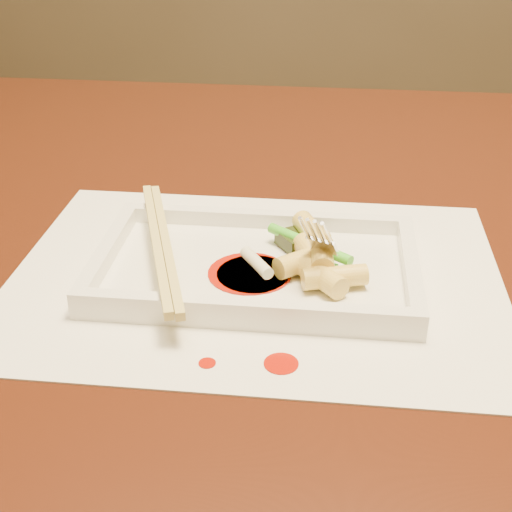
# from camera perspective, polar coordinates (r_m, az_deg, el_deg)

# --- Properties ---
(table) EXTENTS (1.40, 0.90, 0.75)m
(table) POSITION_cam_1_polar(r_m,az_deg,el_deg) (0.73, 3.82, -4.34)
(table) COLOR black
(table) RESTS_ON ground
(placemat) EXTENTS (0.40, 0.30, 0.00)m
(placemat) POSITION_cam_1_polar(r_m,az_deg,el_deg) (0.59, 0.00, -1.60)
(placemat) COLOR white
(placemat) RESTS_ON table
(sauce_splatter_a) EXTENTS (0.02, 0.02, 0.00)m
(sauce_splatter_a) POSITION_cam_1_polar(r_m,az_deg,el_deg) (0.49, 2.03, -8.60)
(sauce_splatter_a) COLOR #B41505
(sauce_splatter_a) RESTS_ON placemat
(sauce_splatter_b) EXTENTS (0.01, 0.01, 0.00)m
(sauce_splatter_b) POSITION_cam_1_polar(r_m,az_deg,el_deg) (0.49, -3.93, -8.54)
(sauce_splatter_b) COLOR #B41505
(sauce_splatter_b) RESTS_ON placemat
(plate_base) EXTENTS (0.26, 0.16, 0.01)m
(plate_base) POSITION_cam_1_polar(r_m,az_deg,el_deg) (0.58, 0.00, -1.20)
(plate_base) COLOR white
(plate_base) RESTS_ON placemat
(plate_rim_far) EXTENTS (0.26, 0.01, 0.01)m
(plate_rim_far) POSITION_cam_1_polar(r_m,az_deg,el_deg) (0.64, 0.73, 2.98)
(plate_rim_far) COLOR white
(plate_rim_far) RESTS_ON plate_base
(plate_rim_near) EXTENTS (0.26, 0.01, 0.01)m
(plate_rim_near) POSITION_cam_1_polar(r_m,az_deg,el_deg) (0.52, -0.91, -4.30)
(plate_rim_near) COLOR white
(plate_rim_near) RESTS_ON plate_base
(plate_rim_left) EXTENTS (0.01, 0.14, 0.01)m
(plate_rim_left) POSITION_cam_1_polar(r_m,az_deg,el_deg) (0.60, -11.80, 0.39)
(plate_rim_left) COLOR white
(plate_rim_left) RESTS_ON plate_base
(plate_rim_right) EXTENTS (0.01, 0.14, 0.01)m
(plate_rim_right) POSITION_cam_1_polar(r_m,az_deg,el_deg) (0.58, 12.28, -0.92)
(plate_rim_right) COLOR white
(plate_rim_right) RESTS_ON plate_base
(veg_piece) EXTENTS (0.05, 0.05, 0.01)m
(veg_piece) POSITION_cam_1_polar(r_m,az_deg,el_deg) (0.61, 3.68, 1.45)
(veg_piece) COLOR black
(veg_piece) RESTS_ON plate_base
(scallion_white) EXTENTS (0.03, 0.04, 0.01)m
(scallion_white) POSITION_cam_1_polar(r_m,az_deg,el_deg) (0.56, 0.04, -0.53)
(scallion_white) COLOR #EAEACC
(scallion_white) RESTS_ON plate_base
(scallion_green) EXTENTS (0.07, 0.06, 0.01)m
(scallion_green) POSITION_cam_1_polar(r_m,az_deg,el_deg) (0.59, 4.27, 0.98)
(scallion_green) COLOR green
(scallion_green) RESTS_ON plate_base
(chopstick_a) EXTENTS (0.07, 0.21, 0.01)m
(chopstick_a) POSITION_cam_1_polar(r_m,az_deg,el_deg) (0.59, -7.99, 1.07)
(chopstick_a) COLOR #CEBC67
(chopstick_a) RESTS_ON plate_rim_near
(chopstick_b) EXTENTS (0.07, 0.21, 0.01)m
(chopstick_b) POSITION_cam_1_polar(r_m,az_deg,el_deg) (0.58, -7.23, 1.03)
(chopstick_b) COLOR #CEBC67
(chopstick_b) RESTS_ON plate_rim_near
(fork) EXTENTS (0.09, 0.10, 0.14)m
(fork) POSITION_cam_1_polar(r_m,az_deg,el_deg) (0.56, 7.36, 6.21)
(fork) COLOR silver
(fork) RESTS_ON plate_base
(sauce_blob_0) EXTENTS (0.06, 0.06, 0.00)m
(sauce_blob_0) POSITION_cam_1_polar(r_m,az_deg,el_deg) (0.57, -0.16, -1.47)
(sauce_blob_0) COLOR #B41505
(sauce_blob_0) RESTS_ON plate_base
(sauce_blob_1) EXTENTS (0.07, 0.07, 0.00)m
(sauce_blob_1) POSITION_cam_1_polar(r_m,az_deg,el_deg) (0.57, -0.58, -1.37)
(sauce_blob_1) COLOR #B41505
(sauce_blob_1) RESTS_ON plate_base
(rice_cake_0) EXTENTS (0.02, 0.05, 0.02)m
(rice_cake_0) POSITION_cam_1_polar(r_m,az_deg,el_deg) (0.57, 4.49, -0.49)
(rice_cake_0) COLOR #F2E071
(rice_cake_0) RESTS_ON plate_base
(rice_cake_1) EXTENTS (0.04, 0.04, 0.02)m
(rice_cake_1) POSITION_cam_1_polar(r_m,az_deg,el_deg) (0.57, 3.51, -0.49)
(rice_cake_1) COLOR #F2E071
(rice_cake_1) RESTS_ON plate_base
(rice_cake_2) EXTENTS (0.04, 0.05, 0.02)m
(rice_cake_2) POSITION_cam_1_polar(r_m,az_deg,el_deg) (0.60, 4.53, 1.88)
(rice_cake_2) COLOR #F2E071
(rice_cake_2) RESTS_ON plate_base
(rice_cake_3) EXTENTS (0.04, 0.05, 0.02)m
(rice_cake_3) POSITION_cam_1_polar(r_m,az_deg,el_deg) (0.58, 4.57, -0.01)
(rice_cake_3) COLOR #F2E071
(rice_cake_3) RESTS_ON plate_base
(rice_cake_4) EXTENTS (0.05, 0.03, 0.02)m
(rice_cake_4) POSITION_cam_1_polar(r_m,az_deg,el_deg) (0.55, 6.31, -1.68)
(rice_cake_4) COLOR #F2E071
(rice_cake_4) RESTS_ON plate_base
(rice_cake_5) EXTENTS (0.02, 0.05, 0.02)m
(rice_cake_5) POSITION_cam_1_polar(r_m,az_deg,el_deg) (0.57, 5.26, 0.25)
(rice_cake_5) COLOR #F2E071
(rice_cake_5) RESTS_ON plate_base
(rice_cake_6) EXTENTS (0.04, 0.05, 0.02)m
(rice_cake_6) POSITION_cam_1_polar(r_m,az_deg,el_deg) (0.55, 5.26, -1.65)
(rice_cake_6) COLOR #F2E071
(rice_cake_6) RESTS_ON plate_base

